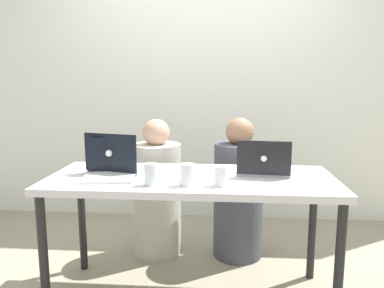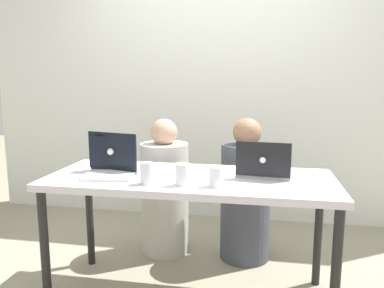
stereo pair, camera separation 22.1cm
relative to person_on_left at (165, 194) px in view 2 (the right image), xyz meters
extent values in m
cube|color=silver|center=(0.31, 0.86, 0.79)|extent=(4.50, 0.10, 2.49)
cube|color=silver|center=(0.31, -0.59, 0.28)|extent=(1.66, 0.67, 0.04)
cylinder|color=black|center=(-0.47, -0.87, -0.10)|extent=(0.05, 0.05, 0.72)
cylinder|color=black|center=(1.08, -0.87, -0.10)|extent=(0.05, 0.05, 0.72)
cylinder|color=black|center=(-0.47, -0.30, -0.10)|extent=(0.05, 0.05, 0.72)
cylinder|color=black|center=(1.08, -0.30, -0.10)|extent=(0.05, 0.05, 0.72)
cylinder|color=#B9B9AD|center=(0.00, 0.00, -0.04)|extent=(0.44, 0.44, 0.85)
sphere|color=tan|center=(0.00, 0.00, 0.47)|extent=(0.20, 0.20, 0.20)
cylinder|color=#424650|center=(0.61, 0.00, -0.03)|extent=(0.44, 0.44, 0.86)
sphere|color=#997051|center=(0.61, 0.00, 0.49)|extent=(0.20, 0.20, 0.20)
cube|color=#AEB1B6|center=(0.73, -0.48, 0.31)|extent=(0.33, 0.24, 0.02)
cube|color=black|center=(0.72, -0.59, 0.42)|extent=(0.30, 0.04, 0.20)
sphere|color=white|center=(0.72, -0.60, 0.42)|extent=(0.04, 0.04, 0.04)
cube|color=silver|center=(-0.15, -0.68, 0.31)|extent=(0.31, 0.25, 0.02)
cube|color=black|center=(-0.17, -0.57, 0.42)|extent=(0.28, 0.05, 0.20)
sphere|color=white|center=(-0.17, -0.55, 0.42)|extent=(0.04, 0.04, 0.04)
cube|color=silver|center=(-0.14, -0.45, 0.31)|extent=(0.39, 0.32, 0.02)
cube|color=black|center=(-0.17, -0.58, 0.43)|extent=(0.33, 0.09, 0.23)
sphere|color=white|center=(-0.18, -0.59, 0.43)|extent=(0.04, 0.04, 0.04)
cylinder|color=silver|center=(0.11, -0.79, 0.36)|extent=(0.07, 0.07, 0.12)
cylinder|color=silver|center=(0.11, -0.79, 0.33)|extent=(0.06, 0.06, 0.06)
cylinder|color=white|center=(0.30, -0.78, 0.36)|extent=(0.08, 0.08, 0.12)
cylinder|color=silver|center=(0.30, -0.78, 0.33)|extent=(0.07, 0.07, 0.06)
cylinder|color=white|center=(0.48, -0.77, 0.35)|extent=(0.08, 0.08, 0.11)
cylinder|color=silver|center=(0.48, -0.77, 0.33)|extent=(0.07, 0.07, 0.06)
camera|label=1|loc=(0.48, -2.69, 0.85)|focal=35.00mm
camera|label=2|loc=(0.70, -2.67, 0.85)|focal=35.00mm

